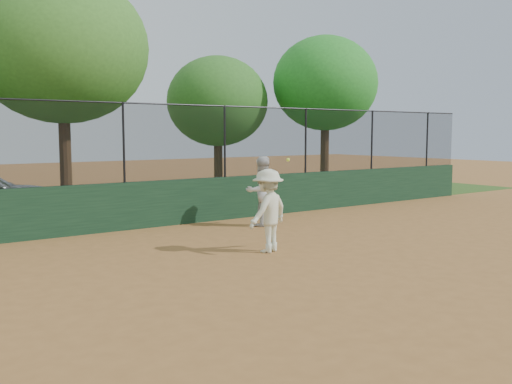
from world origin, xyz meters
TOP-DOWN VIEW (x-y plane):
  - ground at (0.00, 0.00)m, footprint 80.00×80.00m
  - back_wall at (0.00, 6.00)m, footprint 26.00×0.20m
  - grass_strip at (0.00, 12.00)m, footprint 36.00×12.00m
  - player_second at (2.65, 4.49)m, footprint 0.94×0.76m
  - player_main at (0.78, 1.76)m, footprint 1.25×0.95m
  - fence_assembly at (-0.03, 6.00)m, footprint 26.00×0.06m
  - tree_2 at (-0.55, 10.39)m, footprint 5.37×4.88m
  - tree_3 at (6.18, 12.13)m, footprint 4.17×3.79m
  - tree_4 at (10.24, 10.20)m, footprint 4.52×4.11m

SIDE VIEW (x-z plane):
  - ground at x=0.00m, z-range 0.00..0.00m
  - grass_strip at x=0.00m, z-range 0.00..0.01m
  - back_wall at x=0.00m, z-range 0.00..1.20m
  - player_main at x=0.78m, z-range -0.11..1.82m
  - player_second at x=2.65m, z-range 0.00..1.83m
  - fence_assembly at x=-0.03m, z-range 1.24..3.24m
  - tree_3 at x=6.18m, z-range 0.94..6.44m
  - tree_4 at x=10.24m, z-range 1.25..7.69m
  - tree_2 at x=-0.55m, z-range 1.35..8.70m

